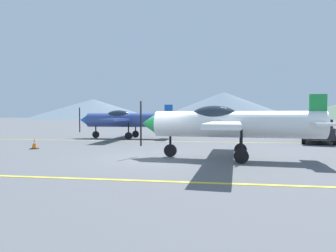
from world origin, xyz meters
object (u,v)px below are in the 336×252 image
object	(u,v)px
traffic_cone_front	(34,144)
car_sedan	(319,131)
airplane_near	(229,123)
airplane_mid	(126,120)

from	to	relation	value
traffic_cone_front	car_sedan	bearing A→B (deg)	20.19
car_sedan	traffic_cone_front	bearing A→B (deg)	-159.81
traffic_cone_front	airplane_near	bearing A→B (deg)	-11.82
car_sedan	airplane_mid	bearing A→B (deg)	173.12
car_sedan	traffic_cone_front	world-z (taller)	car_sedan
airplane_near	car_sedan	distance (m)	10.81
airplane_mid	car_sedan	xyz separation A→B (m)	(14.28, -1.72, -0.71)
airplane_near	airplane_mid	bearing A→B (deg)	126.85
airplane_mid	car_sedan	world-z (taller)	airplane_mid
airplane_mid	traffic_cone_front	size ratio (longest dim) A/B	15.52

